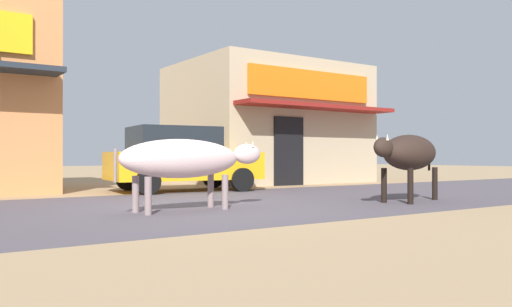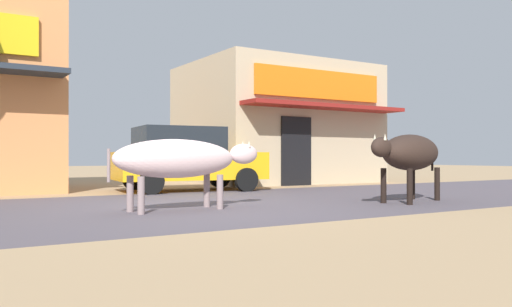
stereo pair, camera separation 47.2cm
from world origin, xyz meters
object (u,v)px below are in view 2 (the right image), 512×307
Objects in this scene: cow_far_dark at (410,153)px; cow_near_brown at (180,159)px; pedestrian_by_shop at (304,153)px; parked_hatchback_car at (186,158)px.

cow_near_brown is at bearing 168.47° from cow_far_dark.
cow_far_dark is 1.49× the size of pedestrian_by_shop.
parked_hatchback_car is 5.86m from cow_far_dark.
cow_far_dark reaches higher than cow_near_brown.
cow_far_dark is (4.45, -0.91, 0.11)m from cow_near_brown.
pedestrian_by_shop reaches higher than parked_hatchback_car.
parked_hatchback_car is 1.41× the size of cow_near_brown.
parked_hatchback_car is 1.55× the size of cow_far_dark.
pedestrian_by_shop reaches higher than cow_far_dark.
pedestrian_by_shop is at bearing 71.61° from cow_far_dark.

